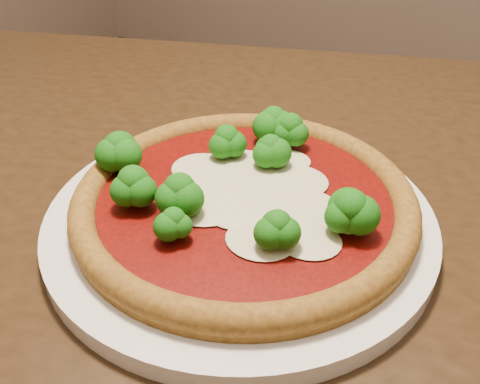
% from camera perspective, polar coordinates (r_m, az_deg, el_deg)
% --- Properties ---
extents(dining_table, '(1.39, 1.15, 0.75)m').
position_cam_1_polar(dining_table, '(0.62, -3.23, -6.83)').
color(dining_table, black).
rests_on(dining_table, floor).
extents(plate, '(0.36, 0.36, 0.02)m').
position_cam_1_polar(plate, '(0.50, 0.00, -2.92)').
color(plate, silver).
rests_on(plate, dining_table).
extents(pizza, '(0.31, 0.31, 0.06)m').
position_cam_1_polar(pizza, '(0.49, 0.29, -0.29)').
color(pizza, brown).
rests_on(pizza, plate).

